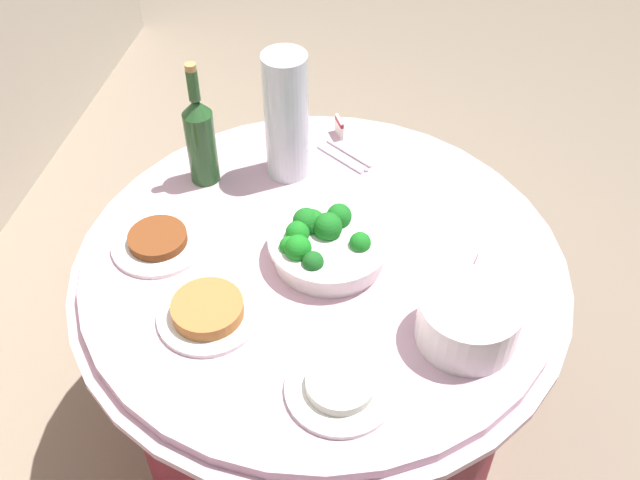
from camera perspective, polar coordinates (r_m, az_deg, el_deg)
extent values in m
plane|color=gray|center=(2.30, 0.00, -14.06)|extent=(6.00, 6.00, 0.00)
cylinder|color=maroon|center=(2.02, 0.00, -9.00)|extent=(1.01, 1.01, 0.69)
cylinder|color=#E0B2C6|center=(1.74, 0.00, -2.10)|extent=(1.16, 1.16, 0.02)
cylinder|color=#E0B2C6|center=(1.72, 0.00, -1.53)|extent=(1.10, 1.10, 0.03)
cylinder|color=white|center=(1.69, 0.71, -0.73)|extent=(0.26, 0.26, 0.05)
cylinder|color=white|center=(1.67, 0.72, 0.01)|extent=(0.28, 0.28, 0.01)
sphere|color=#195C1E|center=(1.69, 0.97, 1.33)|extent=(0.05, 0.05, 0.05)
sphere|color=#19721E|center=(1.69, -0.62, 1.42)|extent=(0.06, 0.06, 0.06)
sphere|color=#197E1E|center=(1.64, -2.37, -0.47)|extent=(0.05, 0.05, 0.05)
sphere|color=#19791E|center=(1.66, -1.74, 0.55)|extent=(0.06, 0.06, 0.06)
sphere|color=#19621E|center=(1.67, 0.88, 0.60)|extent=(0.04, 0.04, 0.04)
sphere|color=#19551E|center=(1.68, -0.61, 1.11)|extent=(0.04, 0.04, 0.04)
sphere|color=#196E1E|center=(1.70, 1.49, 1.87)|extent=(0.06, 0.06, 0.06)
sphere|color=#196C1E|center=(1.68, -1.08, 1.47)|extent=(0.06, 0.06, 0.06)
sphere|color=#19761E|center=(1.64, 3.11, -0.20)|extent=(0.05, 0.05, 0.05)
sphere|color=#196D1E|center=(1.67, 0.61, 1.03)|extent=(0.07, 0.07, 0.07)
sphere|color=#195D1E|center=(1.61, -0.60, -1.68)|extent=(0.05, 0.05, 0.05)
sphere|color=#19801E|center=(1.62, -1.71, -0.63)|extent=(0.06, 0.06, 0.06)
cylinder|color=white|center=(1.58, 11.08, -7.19)|extent=(0.21, 0.21, 0.01)
cylinder|color=white|center=(1.58, 11.13, -6.97)|extent=(0.21, 0.21, 0.01)
cylinder|color=white|center=(1.57, 11.18, -6.74)|extent=(0.21, 0.21, 0.01)
cylinder|color=white|center=(1.56, 11.23, -6.51)|extent=(0.21, 0.21, 0.01)
cylinder|color=white|center=(1.55, 11.28, -6.28)|extent=(0.21, 0.21, 0.01)
cylinder|color=white|center=(1.54, 11.34, -6.05)|extent=(0.21, 0.21, 0.01)
cylinder|color=white|center=(1.54, 11.39, -5.81)|extent=(0.21, 0.21, 0.01)
cylinder|color=white|center=(1.53, 11.44, -5.57)|extent=(0.21, 0.21, 0.01)
cylinder|color=white|center=(1.52, 11.49, -5.33)|extent=(0.21, 0.21, 0.01)
cylinder|color=white|center=(1.51, 11.55, -5.09)|extent=(0.21, 0.21, 0.01)
cylinder|color=white|center=(1.51, 11.60, -4.85)|extent=(0.21, 0.21, 0.01)
cylinder|color=#234E23|center=(1.88, -9.09, 7.08)|extent=(0.07, 0.07, 0.20)
cone|color=#234E23|center=(1.81, -9.53, 10.08)|extent=(0.07, 0.07, 0.04)
cylinder|color=#234E23|center=(1.77, -9.76, 11.67)|extent=(0.03, 0.03, 0.08)
cylinder|color=#B2844C|center=(1.75, -9.95, 12.99)|extent=(0.03, 0.03, 0.02)
cylinder|color=silver|center=(1.84, -2.61, 9.47)|extent=(0.11, 0.11, 0.34)
sphere|color=#E5B26B|center=(1.93, -2.35, 6.68)|extent=(0.06, 0.06, 0.06)
sphere|color=#E5B26B|center=(1.91, -3.09, 6.16)|extent=(0.06, 0.06, 0.06)
sphere|color=#E5B26B|center=(1.90, -2.01, 6.04)|extent=(0.06, 0.06, 0.06)
sphere|color=#72C64C|center=(1.90, -2.78, 7.91)|extent=(0.06, 0.06, 0.06)
sphere|color=#72C64C|center=(1.87, -2.93, 7.24)|extent=(0.06, 0.06, 0.06)
sphere|color=#72C64C|center=(1.88, -1.89, 7.52)|extent=(0.06, 0.06, 0.06)
sphere|color=red|center=(1.86, -3.13, 9.06)|extent=(0.06, 0.06, 0.06)
sphere|color=red|center=(1.83, -2.62, 8.48)|extent=(0.06, 0.06, 0.06)
sphere|color=red|center=(1.86, -2.00, 9.06)|extent=(0.06, 0.06, 0.06)
sphere|color=#E5B26B|center=(1.82, -3.31, 10.20)|extent=(0.06, 0.06, 0.06)
sphere|color=#E5B26B|center=(1.80, -2.29, 9.91)|extent=(0.06, 0.06, 0.06)
sphere|color=#E5B26B|center=(1.83, -2.32, 10.56)|extent=(0.06, 0.06, 0.06)
sphere|color=#72C64C|center=(1.78, -3.26, 11.39)|extent=(0.06, 0.06, 0.06)
sphere|color=#72C64C|center=(1.78, -2.07, 11.49)|extent=(0.06, 0.06, 0.06)
sphere|color=#72C64C|center=(1.81, -2.76, 11.99)|extent=(0.06, 0.06, 0.06)
cylinder|color=silver|center=(1.97, 1.50, 6.23)|extent=(0.10, 0.14, 0.01)
cylinder|color=silver|center=(1.99, 2.22, 6.69)|extent=(0.10, 0.14, 0.01)
sphere|color=silver|center=(1.94, 3.59, 5.41)|extent=(0.01, 0.01, 0.01)
cylinder|color=white|center=(1.48, 1.57, -11.37)|extent=(0.22, 0.22, 0.01)
cylinder|color=white|center=(1.46, 1.59, -10.99)|extent=(0.14, 0.14, 0.02)
cylinder|color=white|center=(1.60, -8.58, -5.75)|extent=(0.22, 0.22, 0.01)
cylinder|color=#B77038|center=(1.59, -8.66, -5.25)|extent=(0.15, 0.15, 0.03)
cylinder|color=white|center=(1.77, -12.32, -0.25)|extent=(0.22, 0.22, 0.01)
cylinder|color=brown|center=(1.76, -12.40, 0.14)|extent=(0.14, 0.14, 0.02)
cube|color=white|center=(2.04, 1.49, 8.69)|extent=(0.05, 0.03, 0.05)
cube|color=maroon|center=(2.03, 1.50, 9.09)|extent=(0.05, 0.03, 0.01)
cube|color=white|center=(1.68, 11.61, -2.13)|extent=(0.05, 0.02, 0.05)
cube|color=maroon|center=(1.67, 11.69, -1.71)|extent=(0.05, 0.02, 0.01)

